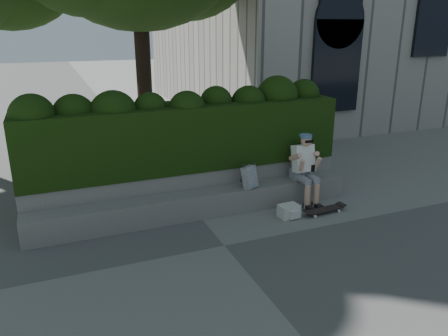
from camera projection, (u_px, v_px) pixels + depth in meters
name	position (u px, v px, depth m)	size (l,w,h in m)	color
ground	(224.00, 246.00, 6.94)	(80.00, 80.00, 0.00)	slate
bench_ledge	(199.00, 204.00, 7.97)	(6.00, 0.45, 0.45)	gray
planter_wall	(190.00, 188.00, 8.35)	(6.00, 0.50, 0.75)	gray
hedge	(185.00, 136.00, 8.24)	(6.00, 1.00, 1.20)	black
person	(304.00, 166.00, 8.40)	(0.40, 0.76, 1.38)	gray
skateboard	(324.00, 210.00, 8.13)	(0.81, 0.27, 0.08)	black
backpack_plaid	(250.00, 177.00, 8.10)	(0.28, 0.15, 0.41)	silver
backpack_ground	(289.00, 211.00, 7.96)	(0.36, 0.26, 0.23)	silver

